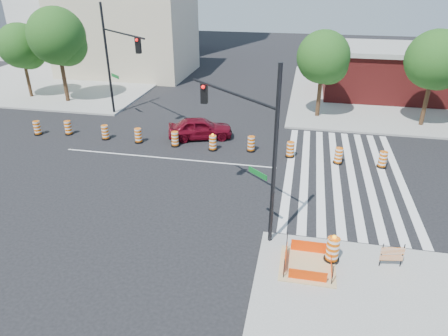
# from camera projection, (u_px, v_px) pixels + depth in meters

# --- Properties ---
(ground) EXTENTS (120.00, 120.00, 0.00)m
(ground) POSITION_uv_depth(u_px,v_px,m) (167.00, 158.00, 25.61)
(ground) COLOR black
(ground) RESTS_ON ground
(sidewalk_ne) EXTENTS (22.00, 22.00, 0.15)m
(sidewalk_ne) POSITION_uv_depth(u_px,v_px,m) (408.00, 96.00, 38.11)
(sidewalk_ne) COLOR gray
(sidewalk_ne) RESTS_ON ground
(sidewalk_nw) EXTENTS (22.00, 22.00, 0.15)m
(sidewalk_nw) POSITION_uv_depth(u_px,v_px,m) (67.00, 78.00, 44.65)
(sidewalk_nw) COLOR gray
(sidewalk_nw) RESTS_ON ground
(crosswalk_east) EXTENTS (6.75, 13.50, 0.01)m
(crosswalk_east) POSITION_uv_depth(u_px,v_px,m) (343.00, 174.00, 23.61)
(crosswalk_east) COLOR silver
(crosswalk_east) RESTS_ON ground
(lane_centerline) EXTENTS (14.00, 0.12, 0.01)m
(lane_centerline) POSITION_uv_depth(u_px,v_px,m) (167.00, 158.00, 25.60)
(lane_centerline) COLOR silver
(lane_centerline) RESTS_ON ground
(excavation_pit) EXTENTS (2.20, 2.20, 0.90)m
(excavation_pit) POSITION_uv_depth(u_px,v_px,m) (307.00, 265.00, 15.97)
(excavation_pit) COLOR tan
(excavation_pit) RESTS_ON ground
(brick_storefront) EXTENTS (16.50, 8.50, 4.60)m
(brick_storefront) POSITION_uv_depth(u_px,v_px,m) (413.00, 73.00, 37.12)
(brick_storefront) COLOR maroon
(brick_storefront) RESTS_ON ground
(beige_midrise) EXTENTS (14.00, 10.00, 10.00)m
(beige_midrise) POSITION_uv_depth(u_px,v_px,m) (127.00, 29.00, 44.89)
(beige_midrise) COLOR #C5B896
(beige_midrise) RESTS_ON ground
(red_coupe) EXTENTS (4.87, 3.18, 1.54)m
(red_coupe) POSITION_uv_depth(u_px,v_px,m) (200.00, 128.00, 28.34)
(red_coupe) COLOR #5E0816
(red_coupe) RESTS_ON ground
(signal_pole_se) EXTENTS (4.46, 3.97, 7.72)m
(signal_pole_se) POSITION_uv_depth(u_px,v_px,m) (249.00, 132.00, 16.70)
(signal_pole_se) COLOR black
(signal_pole_se) RESTS_ON ground
(signal_pole_nw) EXTENTS (5.11, 4.24, 8.59)m
(signal_pole_nw) POSITION_uv_depth(u_px,v_px,m) (116.00, 53.00, 30.05)
(signal_pole_nw) COLOR black
(signal_pole_nw) RESTS_ON ground
(pit_drum) EXTENTS (0.63, 0.63, 1.25)m
(pit_drum) POSITION_uv_depth(u_px,v_px,m) (332.00, 250.00, 16.09)
(pit_drum) COLOR black
(pit_drum) RESTS_ON ground
(barricade) EXTENTS (0.92, 0.19, 1.08)m
(barricade) POSITION_uv_depth(u_px,v_px,m) (392.00, 254.00, 15.74)
(barricade) COLOR #DD5A04
(barricade) RESTS_ON ground
(tree_north_a) EXTENTS (3.99, 3.99, 6.78)m
(tree_north_a) POSITION_uv_depth(u_px,v_px,m) (22.00, 48.00, 35.89)
(tree_north_a) COLOR #382314
(tree_north_a) RESTS_ON ground
(tree_north_b) EXTENTS (4.85, 4.85, 8.25)m
(tree_north_b) POSITION_uv_depth(u_px,v_px,m) (58.00, 39.00, 34.18)
(tree_north_b) COLOR #382314
(tree_north_b) RESTS_ON ground
(tree_north_c) EXTENTS (4.06, 4.06, 6.90)m
(tree_north_c) POSITION_uv_depth(u_px,v_px,m) (324.00, 60.00, 30.76)
(tree_north_c) COLOR #382314
(tree_north_c) RESTS_ON ground
(tree_north_d) EXTENTS (4.24, 4.24, 7.21)m
(tree_north_d) POSITION_uv_depth(u_px,v_px,m) (435.00, 63.00, 28.75)
(tree_north_d) COLOR #382314
(tree_north_d) RESTS_ON ground
(median_drum_0) EXTENTS (0.60, 0.60, 1.02)m
(median_drum_0) POSITION_uv_depth(u_px,v_px,m) (37.00, 128.00, 29.11)
(median_drum_0) COLOR black
(median_drum_0) RESTS_ON ground
(median_drum_1) EXTENTS (0.60, 0.60, 1.02)m
(median_drum_1) POSITION_uv_depth(u_px,v_px,m) (68.00, 128.00, 29.15)
(median_drum_1) COLOR black
(median_drum_1) RESTS_ON ground
(median_drum_2) EXTENTS (0.60, 0.60, 1.02)m
(median_drum_2) POSITION_uv_depth(u_px,v_px,m) (105.00, 133.00, 28.32)
(median_drum_2) COLOR black
(median_drum_2) RESTS_ON ground
(median_drum_3) EXTENTS (0.60, 0.60, 1.02)m
(median_drum_3) POSITION_uv_depth(u_px,v_px,m) (138.00, 136.00, 27.76)
(median_drum_3) COLOR black
(median_drum_3) RESTS_ON ground
(median_drum_4) EXTENTS (0.60, 0.60, 1.02)m
(median_drum_4) POSITION_uv_depth(u_px,v_px,m) (175.00, 139.00, 27.19)
(median_drum_4) COLOR black
(median_drum_4) RESTS_ON ground
(median_drum_5) EXTENTS (0.60, 0.60, 1.18)m
(median_drum_5) POSITION_uv_depth(u_px,v_px,m) (213.00, 143.00, 26.57)
(median_drum_5) COLOR black
(median_drum_5) RESTS_ON ground
(median_drum_6) EXTENTS (0.60, 0.60, 1.02)m
(median_drum_6) POSITION_uv_depth(u_px,v_px,m) (251.00, 144.00, 26.43)
(median_drum_6) COLOR black
(median_drum_6) RESTS_ON ground
(median_drum_7) EXTENTS (0.60, 0.60, 1.02)m
(median_drum_7) POSITION_uv_depth(u_px,v_px,m) (290.00, 150.00, 25.59)
(median_drum_7) COLOR black
(median_drum_7) RESTS_ON ground
(median_drum_8) EXTENTS (0.60, 0.60, 1.02)m
(median_drum_8) POSITION_uv_depth(u_px,v_px,m) (338.00, 156.00, 24.72)
(median_drum_8) COLOR black
(median_drum_8) RESTS_ON ground
(median_drum_9) EXTENTS (0.60, 0.60, 1.02)m
(median_drum_9) POSITION_uv_depth(u_px,v_px,m) (383.00, 160.00, 24.22)
(median_drum_9) COLOR black
(median_drum_9) RESTS_ON ground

